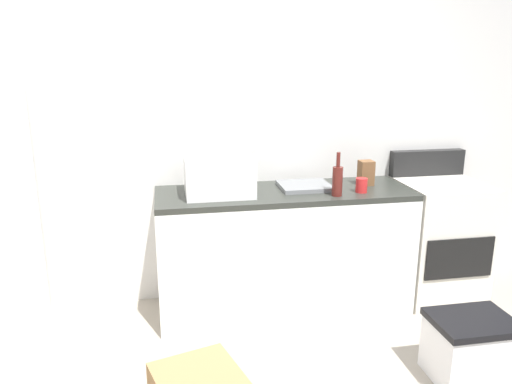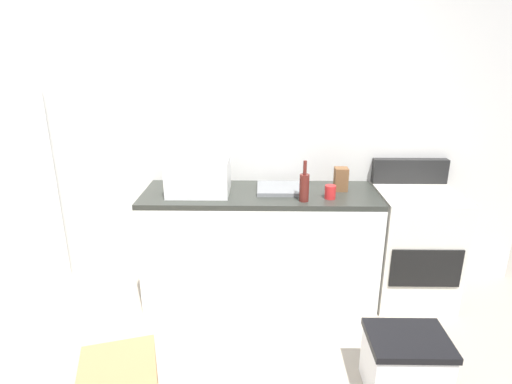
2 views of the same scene
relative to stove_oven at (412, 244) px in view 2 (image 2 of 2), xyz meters
The scene contains 9 objects.
wall_back 1.77m from the stove_oven, 167.22° to the left, with size 5.00×0.10×2.60m, color silver.
kitchen_counter 1.22m from the stove_oven, behind, with size 1.80×0.60×0.90m.
stove_oven is the anchor object (origin of this frame).
microwave 1.78m from the stove_oven, behind, with size 0.46×0.34×0.27m, color white.
sink_basin 1.15m from the stove_oven, behind, with size 0.36×0.32×0.03m, color slate.
wine_bottle 1.07m from the stove_oven, 167.68° to the right, with size 0.07×0.07×0.30m.
coffee_mug 0.87m from the stove_oven, 168.66° to the right, with size 0.08×0.08×0.10m, color red.
knife_block 0.80m from the stove_oven, behind, with size 0.10×0.10×0.18m, color brown.
storage_bin 1.13m from the stove_oven, 109.14° to the right, with size 0.46×0.36×0.38m.
Camera 2 is at (0.32, -1.83, 1.93)m, focal length 29.26 mm.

